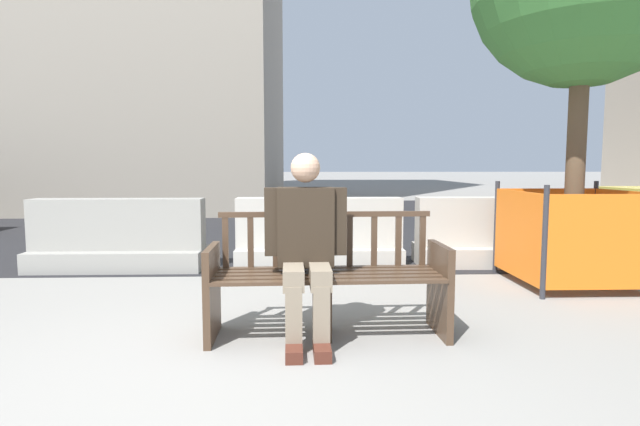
{
  "coord_description": "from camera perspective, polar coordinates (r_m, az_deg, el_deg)",
  "views": [
    {
      "loc": [
        0.52,
        -2.78,
        1.22
      ],
      "look_at": [
        0.7,
        2.22,
        0.75
      ],
      "focal_mm": 28.0,
      "sensor_mm": 36.0,
      "label": 1
    }
  ],
  "objects": [
    {
      "name": "jersey_barrier_right",
      "position": [
        6.56,
        19.61,
        -2.65
      ],
      "size": [
        2.02,
        0.74,
        0.84
      ],
      "color": "#ADA89E",
      "rests_on": "ground"
    },
    {
      "name": "construction_fence",
      "position": [
        5.77,
        26.87,
        -2.13
      ],
      "size": [
        1.19,
        1.19,
        1.05
      ],
      "color": "#2D2D33",
      "rests_on": "ground"
    },
    {
      "name": "seated_person",
      "position": [
        3.51,
        -1.62,
        -3.35
      ],
      "size": [
        0.58,
        0.73,
        1.31
      ],
      "color": "#2D2319",
      "rests_on": "ground"
    },
    {
      "name": "ground_plane",
      "position": [
        3.08,
        -12.12,
        -18.1
      ],
      "size": [
        200.0,
        200.0,
        0.0
      ],
      "primitive_type": "plane",
      "color": "gray"
    },
    {
      "name": "street_bench",
      "position": [
        3.63,
        0.83,
        -7.77
      ],
      "size": [
        1.7,
        0.57,
        0.88
      ],
      "color": "#473323",
      "rests_on": "ground"
    },
    {
      "name": "jersey_barrier_centre",
      "position": [
        6.09,
        -0.09,
        -2.93
      ],
      "size": [
        2.01,
        0.7,
        0.84
      ],
      "color": "#ADA89E",
      "rests_on": "ground"
    },
    {
      "name": "jersey_barrier_left",
      "position": [
        6.38,
        -22.01,
        -2.96
      ],
      "size": [
        2.0,
        0.69,
        0.84
      ],
      "color": "gray",
      "rests_on": "ground"
    },
    {
      "name": "street_asphalt",
      "position": [
        11.56,
        -4.6,
        -0.67
      ],
      "size": [
        120.0,
        12.0,
        0.01
      ],
      "primitive_type": "cube",
      "color": "black",
      "rests_on": "ground"
    }
  ]
}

